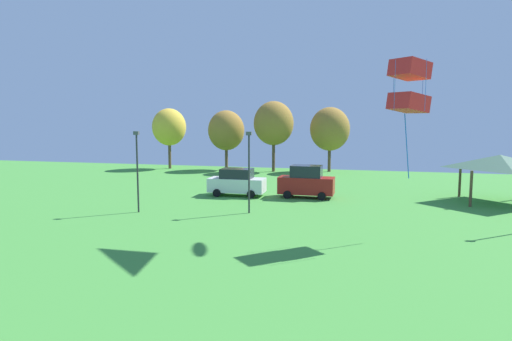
% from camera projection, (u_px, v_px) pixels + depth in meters
% --- Properties ---
extents(kite_flying_4, '(2.24, 2.24, 6.14)m').
position_uv_depth(kite_flying_4, '(409.00, 86.00, 23.22)').
color(kite_flying_4, red).
extents(parked_car_leftmost, '(4.57, 2.15, 2.22)m').
position_uv_depth(parked_car_leftmost, '(237.00, 182.00, 37.03)').
color(parked_car_leftmost, silver).
rests_on(parked_car_leftmost, ground).
extents(parked_car_second_from_left, '(4.38, 2.04, 2.58)m').
position_uv_depth(parked_car_second_from_left, '(306.00, 182.00, 36.10)').
color(parked_car_second_from_left, maroon).
rests_on(parked_car_second_from_left, ground).
extents(park_pavilion, '(5.92, 5.56, 3.60)m').
position_uv_depth(park_pavilion, '(500.00, 162.00, 33.66)').
color(park_pavilion, brown).
rests_on(park_pavilion, ground).
extents(light_post_1, '(0.36, 0.20, 5.43)m').
position_uv_depth(light_post_1, '(137.00, 166.00, 30.30)').
color(light_post_1, '#2D2D33').
rests_on(light_post_1, ground).
extents(light_post_2, '(0.36, 0.20, 5.41)m').
position_uv_depth(light_post_2, '(249.00, 167.00, 30.01)').
color(light_post_2, '#2D2D33').
rests_on(light_post_2, ground).
extents(treeline_tree_0, '(4.18, 4.18, 7.48)m').
position_uv_depth(treeline_tree_0, '(169.00, 127.00, 56.59)').
color(treeline_tree_0, brown).
rests_on(treeline_tree_0, ground).
extents(treeline_tree_1, '(4.38, 4.38, 7.22)m').
position_uv_depth(treeline_tree_1, '(226.00, 130.00, 55.11)').
color(treeline_tree_1, brown).
rests_on(treeline_tree_1, ground).
extents(treeline_tree_2, '(4.67, 4.67, 8.26)m').
position_uv_depth(treeline_tree_2, '(274.00, 123.00, 53.26)').
color(treeline_tree_2, brown).
rests_on(treeline_tree_2, ground).
extents(treeline_tree_3, '(4.63, 4.63, 7.57)m').
position_uv_depth(treeline_tree_3, '(330.00, 129.00, 53.27)').
color(treeline_tree_3, brown).
rests_on(treeline_tree_3, ground).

